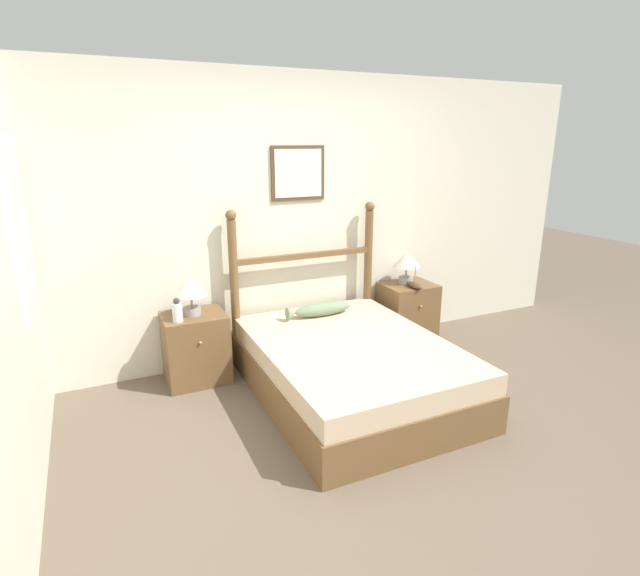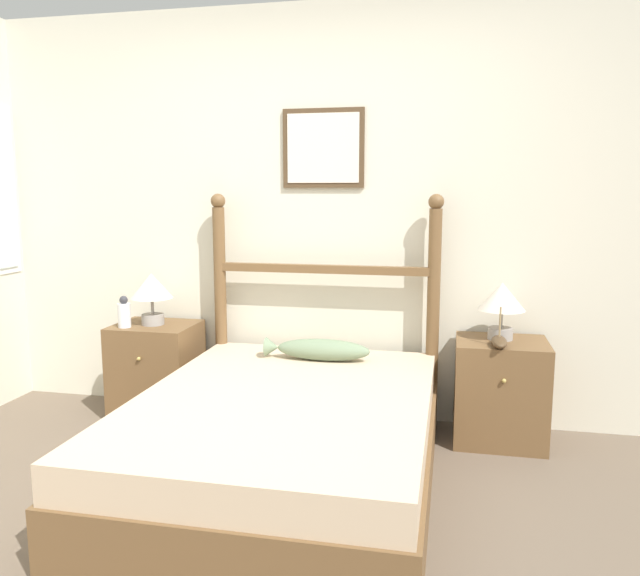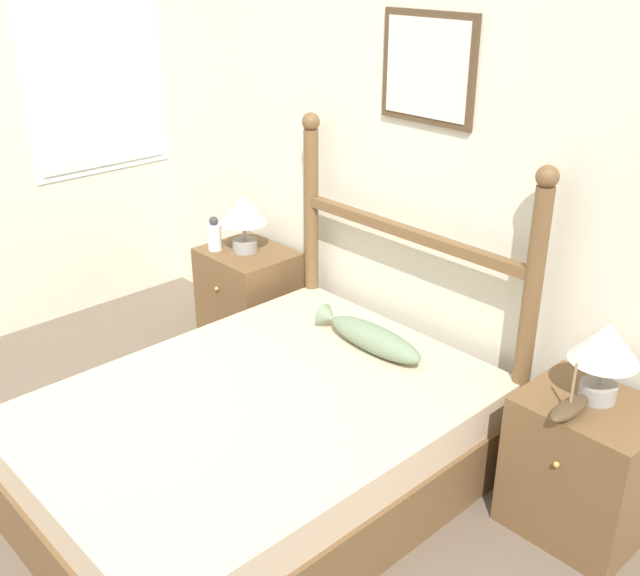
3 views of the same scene
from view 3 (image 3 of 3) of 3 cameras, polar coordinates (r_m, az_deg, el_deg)
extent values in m
plane|color=brown|center=(3.21, -15.32, -19.02)|extent=(16.00, 16.00, 0.00)
cube|color=beige|center=(3.55, 7.59, 9.81)|extent=(6.40, 0.06, 2.55)
cube|color=#4C3823|center=(3.41, 8.23, 16.24)|extent=(0.50, 0.02, 0.48)
cube|color=silver|center=(3.40, 8.09, 16.22)|extent=(0.44, 0.01, 0.42)
cube|color=white|center=(4.83, -16.73, 14.92)|extent=(0.01, 0.90, 1.12)
cube|color=silver|center=(4.83, -16.68, 14.91)|extent=(0.01, 0.82, 1.04)
cube|color=brown|center=(3.33, -4.59, -12.87)|extent=(1.42, 1.91, 0.29)
cube|color=#CCB293|center=(3.20, -4.73, -9.61)|extent=(1.38, 1.87, 0.17)
cylinder|color=brown|center=(4.04, -0.66, 2.76)|extent=(0.08, 0.08, 1.33)
sphere|color=brown|center=(3.84, -0.71, 12.56)|extent=(0.09, 0.09, 0.09)
cylinder|color=brown|center=(3.27, 15.44, -3.75)|extent=(0.08, 0.08, 1.33)
sphere|color=brown|center=(3.01, 16.94, 8.12)|extent=(0.09, 0.09, 0.09)
cube|color=brown|center=(3.50, 6.76, 4.19)|extent=(1.34, 0.05, 0.05)
cube|color=brown|center=(4.39, -5.42, -0.77)|extent=(0.51, 0.42, 0.59)
sphere|color=tan|center=(4.22, -7.88, -0.06)|extent=(0.02, 0.02, 0.02)
cube|color=brown|center=(3.21, 19.35, -12.73)|extent=(0.51, 0.42, 0.59)
sphere|color=tan|center=(2.97, 17.56, -12.70)|extent=(0.02, 0.02, 0.02)
cylinder|color=gray|center=(4.26, -5.74, 3.24)|extent=(0.14, 0.14, 0.07)
cylinder|color=gray|center=(4.23, -5.78, 4.32)|extent=(0.02, 0.02, 0.10)
cone|color=beige|center=(4.19, -5.86, 5.99)|extent=(0.26, 0.26, 0.16)
cylinder|color=gray|center=(3.06, 20.39, -7.38)|extent=(0.14, 0.14, 0.07)
cylinder|color=gray|center=(3.02, 20.63, -6.00)|extent=(0.02, 0.02, 0.10)
cone|color=beige|center=(2.96, 21.00, -3.84)|extent=(0.26, 0.26, 0.16)
cylinder|color=white|center=(4.29, -8.03, 3.86)|extent=(0.08, 0.08, 0.15)
sphere|color=#333338|center=(4.25, -8.11, 5.08)|extent=(0.05, 0.05, 0.05)
ellipsoid|color=#4C3823|center=(2.94, 18.47, -8.70)|extent=(0.08, 0.23, 0.05)
cylinder|color=#997F56|center=(2.88, 18.76, -6.87)|extent=(0.01, 0.01, 0.17)
ellipsoid|color=gray|center=(3.46, 4.18, -3.89)|extent=(0.55, 0.14, 0.13)
cone|color=gray|center=(3.65, 0.67, -2.22)|extent=(0.08, 0.11, 0.11)
camera|label=1|loc=(4.16, -66.01, 7.66)|focal=28.00mm
camera|label=2|loc=(1.93, -75.32, -18.23)|focal=35.00mm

